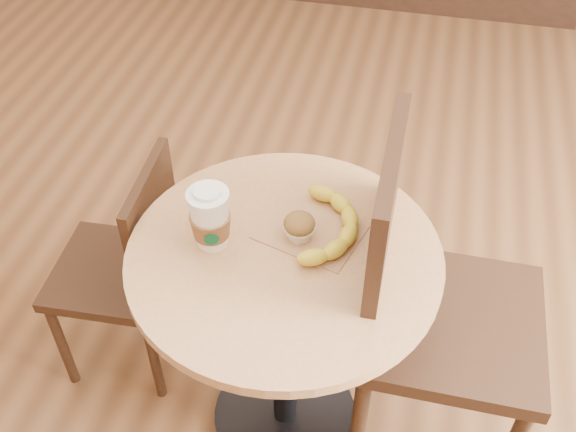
{
  "coord_description": "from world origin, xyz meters",
  "views": [
    {
      "loc": [
        0.27,
        -0.99,
        1.91
      ],
      "look_at": [
        0.02,
        0.12,
        0.83
      ],
      "focal_mm": 42.0,
      "sensor_mm": 36.0,
      "label": 1
    }
  ],
  "objects_px": {
    "coffee_cup": "(210,220)",
    "cafe_table": "(285,305)",
    "muffin": "(299,227)",
    "banana": "(332,226)",
    "chair_left": "(129,264)",
    "chair_right": "(426,304)"
  },
  "relations": [
    {
      "from": "coffee_cup",
      "to": "cafe_table",
      "type": "bearing_deg",
      "value": -17.56
    },
    {
      "from": "cafe_table",
      "to": "coffee_cup",
      "type": "bearing_deg",
      "value": -177.51
    },
    {
      "from": "cafe_table",
      "to": "coffee_cup",
      "type": "relative_size",
      "value": 4.54
    },
    {
      "from": "coffee_cup",
      "to": "muffin",
      "type": "height_order",
      "value": "coffee_cup"
    },
    {
      "from": "cafe_table",
      "to": "chair_left",
      "type": "height_order",
      "value": "chair_left"
    },
    {
      "from": "chair_right",
      "to": "coffee_cup",
      "type": "xyz_separation_m",
      "value": [
        -0.53,
        -0.07,
        0.25
      ]
    },
    {
      "from": "coffee_cup",
      "to": "chair_right",
      "type": "bearing_deg",
      "value": -12.18
    },
    {
      "from": "cafe_table",
      "to": "coffee_cup",
      "type": "xyz_separation_m",
      "value": [
        -0.18,
        -0.01,
        0.27
      ]
    },
    {
      "from": "coffee_cup",
      "to": "muffin",
      "type": "relative_size",
      "value": 2.13
    },
    {
      "from": "chair_left",
      "to": "banana",
      "type": "xyz_separation_m",
      "value": [
        0.6,
        -0.05,
        0.34
      ]
    },
    {
      "from": "muffin",
      "to": "banana",
      "type": "relative_size",
      "value": 0.26
    },
    {
      "from": "muffin",
      "to": "chair_left",
      "type": "bearing_deg",
      "value": 171.22
    },
    {
      "from": "chair_left",
      "to": "coffee_cup",
      "type": "bearing_deg",
      "value": 63.69
    },
    {
      "from": "chair_left",
      "to": "coffee_cup",
      "type": "relative_size",
      "value": 4.76
    },
    {
      "from": "muffin",
      "to": "banana",
      "type": "bearing_deg",
      "value": 25.01
    },
    {
      "from": "cafe_table",
      "to": "chair_right",
      "type": "bearing_deg",
      "value": 10.47
    },
    {
      "from": "cafe_table",
      "to": "chair_right",
      "type": "height_order",
      "value": "chair_right"
    },
    {
      "from": "chair_right",
      "to": "coffee_cup",
      "type": "distance_m",
      "value": 0.59
    },
    {
      "from": "banana",
      "to": "cafe_table",
      "type": "bearing_deg",
      "value": -138.05
    },
    {
      "from": "banana",
      "to": "muffin",
      "type": "bearing_deg",
      "value": -154.96
    },
    {
      "from": "coffee_cup",
      "to": "banana",
      "type": "bearing_deg",
      "value": -0.79
    },
    {
      "from": "coffee_cup",
      "to": "muffin",
      "type": "bearing_deg",
      "value": -3.0
    }
  ]
}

